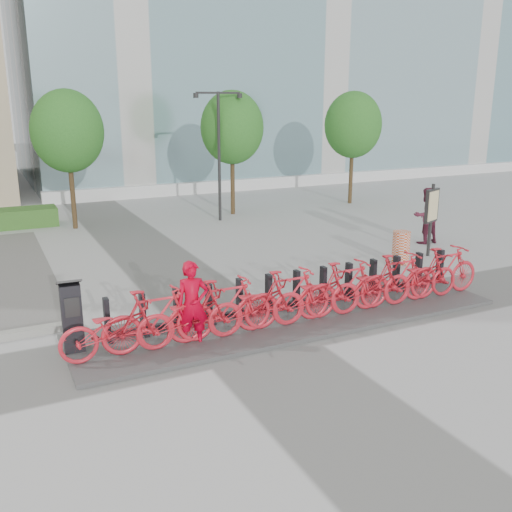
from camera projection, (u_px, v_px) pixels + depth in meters
name	position (u px, v px, depth m)	size (l,w,h in m)	color
ground	(244.00, 335.00, 11.77)	(120.00, 120.00, 0.00)	#A2A2A2
tree_1	(67.00, 131.00, 20.60)	(2.60, 2.60, 5.10)	brown
tree_2	(232.00, 128.00, 23.34)	(2.60, 2.60, 5.10)	brown
tree_3	(353.00, 125.00, 25.86)	(2.60, 2.60, 5.10)	brown
streetlamp	(219.00, 141.00, 22.17)	(2.00, 0.20, 5.00)	black
dock_pad	(292.00, 318.00, 12.57)	(9.60, 2.40, 0.08)	#4C4C4C
dock_rail_posts	(298.00, 289.00, 13.03)	(8.74, 0.50, 0.85)	black
bike_0	(117.00, 328.00, 10.46)	(0.73, 2.11, 1.11)	red
bike_1	(155.00, 319.00, 10.75)	(0.58, 2.04, 1.23)	red
bike_2	(191.00, 316.00, 11.07)	(0.73, 2.11, 1.11)	red
bike_3	(225.00, 307.00, 11.36)	(0.58, 2.04, 1.23)	red
bike_4	(257.00, 305.00, 11.68)	(0.73, 2.11, 1.11)	red
bike_5	(288.00, 297.00, 11.96)	(0.58, 2.04, 1.23)	red
bike_6	(317.00, 295.00, 12.28)	(0.73, 2.11, 1.11)	red
bike_7	(345.00, 287.00, 12.57)	(0.58, 2.04, 1.23)	red
bike_8	(372.00, 285.00, 12.89)	(0.73, 2.11, 1.11)	red
bike_9	(397.00, 279.00, 13.18)	(0.58, 2.04, 1.23)	red
bike_10	(421.00, 277.00, 13.50)	(0.73, 2.11, 1.11)	red
bike_11	(444.00, 271.00, 13.78)	(0.58, 2.04, 1.23)	red
kiosk	(72.00, 316.00, 10.68)	(0.46, 0.39, 1.45)	black
worker_red	(192.00, 305.00, 11.00)	(0.63, 0.41, 1.73)	#C3001C
pedestrian	(426.00, 216.00, 19.09)	(0.92, 0.71, 1.89)	maroon
construction_barrel	(401.00, 248.00, 16.78)	(0.51, 0.51, 0.98)	#DF3B00
map_sign	(432.00, 209.00, 17.35)	(0.72, 0.38, 2.25)	black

